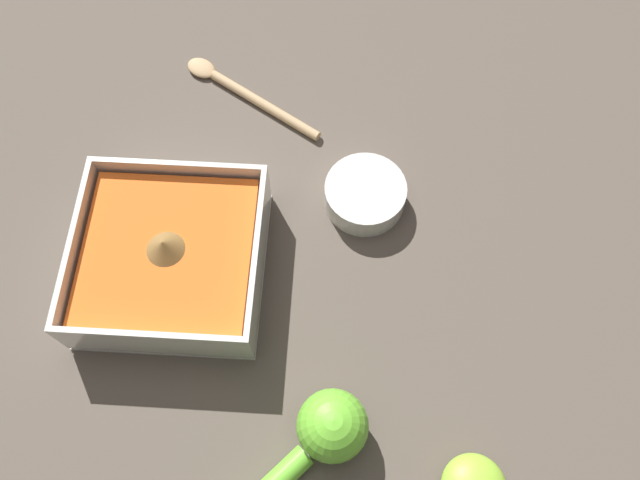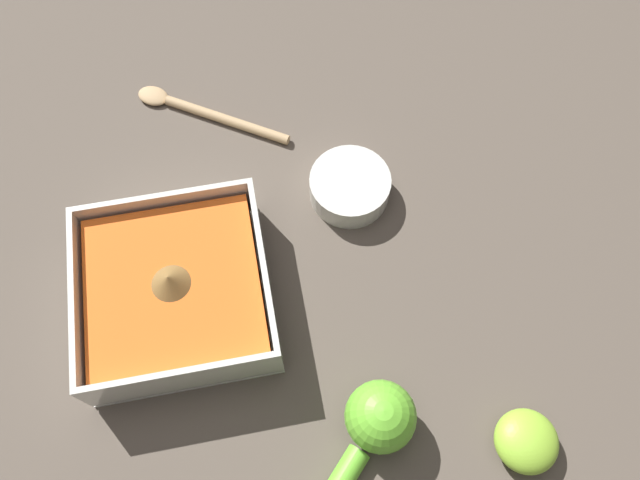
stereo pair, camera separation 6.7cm
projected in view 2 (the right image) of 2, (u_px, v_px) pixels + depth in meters
The scene contains 6 objects.
ground_plane at pixel (220, 277), 0.69m from camera, with size 4.00×4.00×0.00m, color brown.
square_dish at pixel (177, 292), 0.66m from camera, with size 0.20×0.20×0.07m.
spice_bowl at pixel (350, 187), 0.72m from camera, with size 0.09×0.09×0.03m.
lemon_squeezer at pixel (371, 432), 0.60m from camera, with size 0.16×0.16×0.07m.
lemon_half at pixel (526, 441), 0.61m from camera, with size 0.06×0.06×0.03m.
wooden_spoon at pixel (203, 112), 0.78m from camera, with size 0.13×0.19×0.01m.
Camera 2 is at (-0.27, -0.06, 0.65)m, focal length 35.00 mm.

